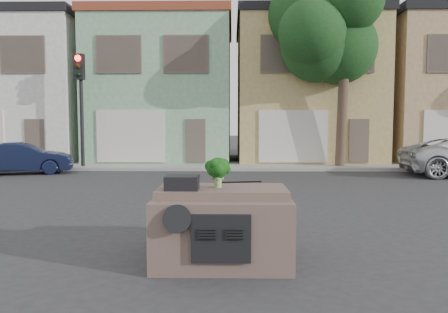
{
  "coord_description": "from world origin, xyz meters",
  "views": [
    {
      "loc": [
        0.15,
        -9.62,
        2.09
      ],
      "look_at": [
        -0.04,
        0.5,
        1.3
      ],
      "focal_mm": 35.0,
      "sensor_mm": 36.0,
      "label": 1
    }
  ],
  "objects": [
    {
      "name": "instrument_hump",
      "position": [
        -0.58,
        -3.35,
        1.22
      ],
      "size": [
        0.48,
        0.38,
        0.2
      ],
      "primitive_type": "cube",
      "color": "black",
      "rests_on": "car_dashboard"
    },
    {
      "name": "townhouse_white",
      "position": [
        -11.0,
        14.5,
        3.77
      ],
      "size": [
        7.2,
        8.2,
        7.55
      ],
      "primitive_type": "cube",
      "color": "silver",
      "rests_on": "ground"
    },
    {
      "name": "traffic_signal",
      "position": [
        -6.5,
        9.5,
        2.55
      ],
      "size": [
        0.4,
        0.4,
        5.1
      ],
      "primitive_type": "cube",
      "color": "black",
      "rests_on": "ground"
    },
    {
      "name": "townhouse_beige",
      "position": [
        11.5,
        14.5,
        3.77
      ],
      "size": [
        7.2,
        8.2,
        7.55
      ],
      "primitive_type": "cube",
      "color": "tan",
      "rests_on": "ground"
    },
    {
      "name": "navy_sedan",
      "position": [
        -8.38,
        7.84,
        0.0
      ],
      "size": [
        4.11,
        2.42,
        1.28
      ],
      "primitive_type": "imported",
      "rotation": [
        0.0,
        0.0,
        1.87
      ],
      "color": "#131A36",
      "rests_on": "ground"
    },
    {
      "name": "ground_plane",
      "position": [
        0.0,
        0.0,
        0.0
      ],
      "size": [
        120.0,
        120.0,
        0.0
      ],
      "primitive_type": "plane",
      "color": "#303033",
      "rests_on": "ground"
    },
    {
      "name": "townhouse_mint",
      "position": [
        -3.5,
        14.5,
        3.77
      ],
      "size": [
        7.2,
        8.2,
        7.55
      ],
      "primitive_type": "cube",
      "color": "#81B088",
      "rests_on": "ground"
    },
    {
      "name": "townhouse_tan",
      "position": [
        4.0,
        14.5,
        3.77
      ],
      "size": [
        7.2,
        8.2,
        7.55
      ],
      "primitive_type": "cube",
      "color": "tan",
      "rests_on": "ground"
    },
    {
      "name": "tree_near",
      "position": [
        5.0,
        9.8,
        4.25
      ],
      "size": [
        4.4,
        4.0,
        8.5
      ],
      "primitive_type": "cube",
      "color": "#194119",
      "rests_on": "ground"
    },
    {
      "name": "broccoli",
      "position": [
        -0.06,
        -3.15,
        1.35
      ],
      "size": [
        0.53,
        0.53,
        0.46
      ],
      "primitive_type": "cube",
      "rotation": [
        0.0,
        0.0,
        2.46
      ],
      "color": "#10380D",
      "rests_on": "car_dashboard"
    },
    {
      "name": "car_dashboard",
      "position": [
        0.0,
        -3.0,
        0.56
      ],
      "size": [
        2.0,
        1.8,
        1.12
      ],
      "primitive_type": "cube",
      "color": "brown",
      "rests_on": "ground"
    },
    {
      "name": "wiper_arm",
      "position": [
        0.28,
        -2.62,
        1.13
      ],
      "size": [
        0.69,
        0.15,
        0.02
      ],
      "primitive_type": "cube",
      "rotation": [
        0.0,
        0.0,
        0.17
      ],
      "color": "black",
      "rests_on": "car_dashboard"
    },
    {
      "name": "sidewalk",
      "position": [
        0.0,
        10.5,
        0.07
      ],
      "size": [
        40.0,
        3.0,
        0.15
      ],
      "primitive_type": "cube",
      "color": "gray",
      "rests_on": "ground"
    }
  ]
}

